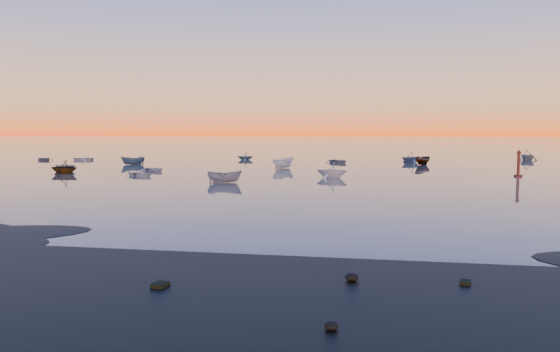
# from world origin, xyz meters

# --- Properties ---
(ground) EXTENTS (600.00, 600.00, 0.00)m
(ground) POSITION_xyz_m (0.00, 100.00, 0.00)
(ground) COLOR #625751
(ground) RESTS_ON ground
(mud_lobes) EXTENTS (140.00, 6.00, 0.07)m
(mud_lobes) POSITION_xyz_m (0.00, -1.00, 0.01)
(mud_lobes) COLOR black
(mud_lobes) RESTS_ON ground
(moored_fleet) EXTENTS (124.00, 58.00, 1.20)m
(moored_fleet) POSITION_xyz_m (0.00, 53.00, 0.00)
(moored_fleet) COLOR silver
(moored_fleet) RESTS_ON ground
(boat_near_left) EXTENTS (3.24, 4.19, 0.97)m
(boat_near_left) POSITION_xyz_m (-21.68, 43.72, 0.00)
(boat_near_left) COLOR silver
(boat_near_left) RESTS_ON ground
(boat_near_center) EXTENTS (2.07, 3.98, 1.32)m
(boat_near_center) POSITION_xyz_m (-7.55, 29.95, 0.00)
(boat_near_center) COLOR gray
(boat_near_center) RESTS_ON ground
(channel_marker) EXTENTS (0.98, 0.98, 3.48)m
(channel_marker) POSITION_xyz_m (25.85, 43.53, 1.38)
(channel_marker) COLOR #4E1A10
(channel_marker) RESTS_ON ground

